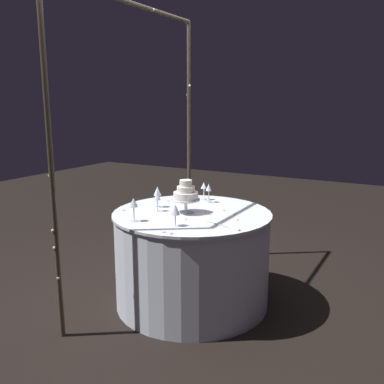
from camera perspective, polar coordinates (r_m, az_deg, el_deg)
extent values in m
plane|color=black|center=(3.53, 0.00, -14.63)|extent=(12.00, 12.00, 0.00)
cylinder|color=#473D2D|center=(2.82, -18.53, 2.78)|extent=(0.04, 0.04, 2.32)
cylinder|color=#473D2D|center=(4.20, -0.42, 6.27)|extent=(0.04, 0.04, 2.32)
cylinder|color=#473D2D|center=(3.52, -8.28, 24.01)|extent=(1.76, 0.04, 0.04)
sphere|color=#F9EAB2|center=(2.86, -18.50, 0.18)|extent=(0.02, 0.02, 0.02)
sphere|color=#F9EAB2|center=(4.34, -0.40, -2.80)|extent=(0.02, 0.02, 0.02)
sphere|color=#F9EAB2|center=(2.94, -18.13, -7.22)|extent=(0.02, 0.02, 0.02)
sphere|color=#F9EAB2|center=(4.27, -0.36, -0.35)|extent=(0.02, 0.02, 0.02)
sphere|color=#F9EAB2|center=(2.84, -18.71, 2.09)|extent=(0.02, 0.02, 0.02)
sphere|color=#F9EAB2|center=(4.19, -0.59, 13.02)|extent=(0.02, 0.02, 0.02)
sphere|color=#F9EAB2|center=(3.73, -5.27, 23.39)|extent=(0.02, 0.02, 0.02)
sphere|color=#F9EAB2|center=(2.91, -18.32, -5.00)|extent=(0.02, 0.02, 0.02)
sphere|color=#F9EAB2|center=(4.17, -0.31, 14.22)|extent=(0.02, 0.02, 0.02)
sphere|color=#F9EAB2|center=(4.12, -1.68, 22.35)|extent=(0.02, 0.02, 0.02)
sphere|color=#F9EAB2|center=(3.01, -17.66, -11.05)|extent=(0.02, 0.02, 0.02)
cylinder|color=silver|center=(3.38, 0.00, -9.09)|extent=(1.21, 1.21, 0.73)
cylinder|color=silver|center=(3.26, 0.00, -2.93)|extent=(1.23, 1.23, 0.02)
cylinder|color=silver|center=(3.25, -0.84, -2.74)|extent=(0.11, 0.11, 0.01)
cylinder|color=silver|center=(3.24, -0.84, -1.90)|extent=(0.02, 0.02, 0.09)
cylinder|color=silver|center=(3.23, -0.84, -1.04)|extent=(0.22, 0.22, 0.01)
cylinder|color=silver|center=(3.22, -0.85, -0.49)|extent=(0.19, 0.19, 0.05)
cylinder|color=silver|center=(3.21, -0.85, 0.38)|extent=(0.14, 0.14, 0.05)
cylinder|color=silver|center=(3.20, -0.85, 1.21)|extent=(0.10, 0.10, 0.05)
cylinder|color=silver|center=(2.91, -2.27, -4.57)|extent=(0.06, 0.06, 0.00)
cylinder|color=silver|center=(2.90, -2.28, -3.80)|extent=(0.01, 0.01, 0.08)
cone|color=silver|center=(2.88, -2.29, -2.37)|extent=(0.07, 0.07, 0.07)
cylinder|color=silver|center=(3.30, -4.71, -2.58)|extent=(0.06, 0.06, 0.00)
cylinder|color=silver|center=(3.29, -4.72, -1.81)|extent=(0.01, 0.01, 0.09)
cone|color=silver|center=(3.27, -4.74, -0.44)|extent=(0.05, 0.05, 0.07)
cylinder|color=silver|center=(3.68, 1.62, -1.03)|extent=(0.06, 0.06, 0.00)
cylinder|color=silver|center=(3.66, 1.62, -0.25)|extent=(0.01, 0.01, 0.10)
cone|color=silver|center=(3.65, 1.63, 0.92)|extent=(0.05, 0.05, 0.05)
cylinder|color=silver|center=(3.05, -7.85, -3.90)|extent=(0.06, 0.06, 0.00)
cylinder|color=silver|center=(3.03, -7.88, -2.92)|extent=(0.01, 0.01, 0.10)
cone|color=silver|center=(3.01, -7.93, -1.38)|extent=(0.06, 0.06, 0.06)
cylinder|color=silver|center=(3.58, 2.27, -1.37)|extent=(0.06, 0.06, 0.00)
cylinder|color=silver|center=(3.57, 2.27, -0.59)|extent=(0.01, 0.01, 0.10)
cone|color=silver|center=(3.56, 2.29, 0.65)|extent=(0.05, 0.05, 0.06)
cylinder|color=silver|center=(3.43, -4.66, -2.00)|extent=(0.06, 0.06, 0.00)
cylinder|color=silver|center=(3.42, -4.68, -1.21)|extent=(0.01, 0.01, 0.09)
cone|color=silver|center=(3.40, -4.70, 0.15)|extent=(0.07, 0.07, 0.07)
cube|color=silver|center=(2.93, 3.63, -4.48)|extent=(0.08, 0.22, 0.01)
cube|color=white|center=(2.84, 5.75, -4.98)|extent=(0.04, 0.09, 0.01)
ellipsoid|color=#EA6B84|center=(3.06, -0.84, -3.71)|extent=(0.04, 0.03, 0.00)
ellipsoid|color=#EA6B84|center=(2.74, -2.79, -5.65)|extent=(0.04, 0.04, 0.00)
ellipsoid|color=#EA6B84|center=(3.33, 4.39, -2.47)|extent=(0.03, 0.03, 0.00)
ellipsoid|color=#EA6B84|center=(3.36, -9.24, -2.43)|extent=(0.04, 0.03, 0.00)
ellipsoid|color=#EA6B84|center=(2.77, -3.80, -5.43)|extent=(0.03, 0.03, 0.00)
ellipsoid|color=#EA6B84|center=(3.23, 5.91, -2.96)|extent=(0.03, 0.04, 0.00)
ellipsoid|color=#EA6B84|center=(3.07, 6.24, -3.75)|extent=(0.03, 0.02, 0.00)
ellipsoid|color=#EA6B84|center=(3.25, 1.80, -2.77)|extent=(0.03, 0.03, 0.00)
ellipsoid|color=#EA6B84|center=(3.63, -3.24, -1.21)|extent=(0.04, 0.04, 0.00)
ellipsoid|color=#EA6B84|center=(3.19, 2.54, -3.10)|extent=(0.03, 0.03, 0.00)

